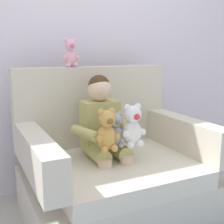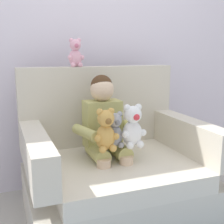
{
  "view_description": "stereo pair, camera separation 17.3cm",
  "coord_description": "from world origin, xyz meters",
  "px_view_note": "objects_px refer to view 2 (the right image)",
  "views": [
    {
      "loc": [
        -0.89,
        -1.78,
        1.18
      ],
      "look_at": [
        -0.06,
        -0.05,
        0.79
      ],
      "focal_mm": 47.86,
      "sensor_mm": 36.0,
      "label": 1
    },
    {
      "loc": [
        -0.74,
        -1.85,
        1.18
      ],
      "look_at": [
        -0.06,
        -0.05,
        0.79
      ],
      "focal_mm": 47.86,
      "sensor_mm": 36.0,
      "label": 2
    }
  ],
  "objects_px": {
    "seated_child": "(105,128)",
    "plush_white": "(133,127)",
    "plush_grey": "(115,131)",
    "plush_pink_on_backrest": "(75,54)",
    "armchair": "(114,171)",
    "plush_honey": "(106,131)"
  },
  "relations": [
    {
      "from": "seated_child",
      "to": "plush_white",
      "type": "bearing_deg",
      "value": -53.41
    },
    {
      "from": "seated_child",
      "to": "plush_grey",
      "type": "xyz_separation_m",
      "value": [
        0.02,
        -0.14,
        0.01
      ]
    },
    {
      "from": "plush_white",
      "to": "plush_grey",
      "type": "relative_size",
      "value": 1.2
    },
    {
      "from": "seated_child",
      "to": "plush_pink_on_backrest",
      "type": "bearing_deg",
      "value": 109.31
    },
    {
      "from": "armchair",
      "to": "plush_white",
      "type": "height_order",
      "value": "armchair"
    },
    {
      "from": "seated_child",
      "to": "plush_honey",
      "type": "relative_size",
      "value": 2.94
    },
    {
      "from": "plush_honey",
      "to": "plush_white",
      "type": "distance_m",
      "value": 0.2
    },
    {
      "from": "plush_white",
      "to": "seated_child",
      "type": "bearing_deg",
      "value": 113.43
    },
    {
      "from": "plush_grey",
      "to": "plush_pink_on_backrest",
      "type": "height_order",
      "value": "plush_pink_on_backrest"
    },
    {
      "from": "plush_pink_on_backrest",
      "to": "plush_grey",
      "type": "bearing_deg",
      "value": -83.32
    },
    {
      "from": "armchair",
      "to": "plush_honey",
      "type": "distance_m",
      "value": 0.4
    },
    {
      "from": "plush_honey",
      "to": "plush_grey",
      "type": "xyz_separation_m",
      "value": [
        0.08,
        0.04,
        -0.02
      ]
    },
    {
      "from": "seated_child",
      "to": "plush_white",
      "type": "height_order",
      "value": "seated_child"
    },
    {
      "from": "plush_honey",
      "to": "plush_white",
      "type": "height_order",
      "value": "plush_white"
    },
    {
      "from": "armchair",
      "to": "plush_grey",
      "type": "bearing_deg",
      "value": -108.82
    },
    {
      "from": "plush_honey",
      "to": "plush_pink_on_backrest",
      "type": "distance_m",
      "value": 0.71
    },
    {
      "from": "plush_white",
      "to": "plush_honey",
      "type": "bearing_deg",
      "value": 168.83
    },
    {
      "from": "seated_child",
      "to": "plush_white",
      "type": "distance_m",
      "value": 0.22
    },
    {
      "from": "armchair",
      "to": "seated_child",
      "type": "bearing_deg",
      "value": 150.74
    },
    {
      "from": "plush_grey",
      "to": "armchair",
      "type": "bearing_deg",
      "value": 90.83
    },
    {
      "from": "armchair",
      "to": "plush_white",
      "type": "xyz_separation_m",
      "value": [
        0.08,
        -0.14,
        0.36
      ]
    },
    {
      "from": "seated_child",
      "to": "armchair",
      "type": "bearing_deg",
      "value": -30.56
    }
  ]
}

